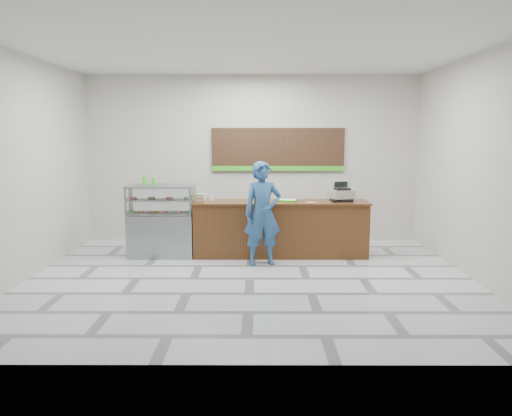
{
  "coord_description": "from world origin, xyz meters",
  "views": [
    {
      "loc": [
        0.12,
        -7.63,
        2.24
      ],
      "look_at": [
        0.09,
        0.9,
        1.0
      ],
      "focal_mm": 35.0,
      "sensor_mm": 36.0,
      "label": 1
    }
  ],
  "objects_px": {
    "display_case": "(162,220)",
    "cash_register": "(341,194)",
    "sales_counter": "(280,228)",
    "serving_tray": "(287,200)",
    "customer": "(263,213)"
  },
  "relations": [
    {
      "from": "display_case",
      "to": "customer",
      "type": "distance_m",
      "value": 2.0
    },
    {
      "from": "sales_counter",
      "to": "cash_register",
      "type": "height_order",
      "value": "cash_register"
    },
    {
      "from": "serving_tray",
      "to": "customer",
      "type": "relative_size",
      "value": 0.25
    },
    {
      "from": "cash_register",
      "to": "customer",
      "type": "distance_m",
      "value": 1.64
    },
    {
      "from": "display_case",
      "to": "cash_register",
      "type": "xyz_separation_m",
      "value": [
        3.35,
        0.04,
        0.49
      ]
    },
    {
      "from": "display_case",
      "to": "cash_register",
      "type": "bearing_deg",
      "value": 0.71
    },
    {
      "from": "display_case",
      "to": "sales_counter",
      "type": "bearing_deg",
      "value": 0.01
    },
    {
      "from": "serving_tray",
      "to": "sales_counter",
      "type": "bearing_deg",
      "value": -131.59
    },
    {
      "from": "sales_counter",
      "to": "customer",
      "type": "relative_size",
      "value": 1.81
    },
    {
      "from": "serving_tray",
      "to": "cash_register",
      "type": "bearing_deg",
      "value": 10.98
    },
    {
      "from": "sales_counter",
      "to": "serving_tray",
      "type": "relative_size",
      "value": 7.14
    },
    {
      "from": "cash_register",
      "to": "display_case",
      "type": "bearing_deg",
      "value": 166.22
    },
    {
      "from": "customer",
      "to": "cash_register",
      "type": "bearing_deg",
      "value": 13.59
    },
    {
      "from": "sales_counter",
      "to": "cash_register",
      "type": "bearing_deg",
      "value": 2.06
    },
    {
      "from": "display_case",
      "to": "cash_register",
      "type": "relative_size",
      "value": 2.71
    }
  ]
}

